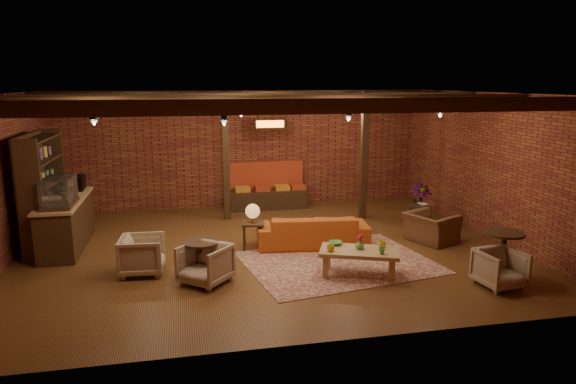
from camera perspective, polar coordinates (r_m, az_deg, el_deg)
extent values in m
plane|color=#361E0D|center=(10.78, -2.29, -6.38)|extent=(10.00, 10.00, 0.00)
cube|color=black|center=(10.22, -2.44, 10.89)|extent=(10.00, 8.00, 0.02)
cube|color=maroon|center=(14.30, -5.00, 4.80)|extent=(10.00, 0.02, 3.20)
cube|color=maroon|center=(6.57, 3.38, -4.04)|extent=(10.00, 0.02, 3.20)
cube|color=maroon|center=(12.22, 21.47, 2.73)|extent=(0.02, 8.00, 3.20)
cylinder|color=black|center=(11.81, -3.70, 9.35)|extent=(9.60, 0.12, 0.12)
cube|color=black|center=(12.86, -6.91, 3.92)|extent=(0.16, 0.16, 3.20)
cube|color=black|center=(13.01, 8.45, 3.97)|extent=(0.16, 0.16, 3.20)
imported|color=#337F33|center=(11.73, -23.02, 0.35)|extent=(0.35, 0.39, 0.30)
cube|color=orange|center=(13.42, -2.03, 7.57)|extent=(0.86, 0.06, 0.30)
cube|color=maroon|center=(10.06, 5.62, -7.78)|extent=(3.89, 3.22, 0.01)
imported|color=#A44816|center=(10.91, 2.74, -4.28)|extent=(2.41, 1.17, 0.68)
cube|color=olive|center=(9.33, 7.94, -6.57)|extent=(1.55, 1.16, 0.07)
cube|color=olive|center=(9.22, 4.19, -8.32)|extent=(0.09, 0.09, 0.41)
cube|color=olive|center=(9.19, 11.51, -8.61)|extent=(0.09, 0.09, 0.41)
cube|color=olive|center=(9.68, 4.48, -7.31)|extent=(0.09, 0.09, 0.41)
cube|color=olive|center=(9.65, 11.43, -7.58)|extent=(0.09, 0.09, 0.41)
imported|color=gold|center=(9.17, 4.76, -6.25)|extent=(0.18, 0.18, 0.11)
imported|color=#4C9C47|center=(9.15, 10.38, -6.49)|extent=(0.15, 0.15, 0.11)
imported|color=gold|center=(9.52, 10.37, -5.73)|extent=(0.18, 0.18, 0.11)
imported|color=#4C9C47|center=(9.55, 5.30, -5.67)|extent=(0.31, 0.31, 0.06)
imported|color=#4C9C47|center=(9.36, 7.97, -5.88)|extent=(0.17, 0.17, 0.14)
sphere|color=red|center=(9.32, 7.99, -5.10)|extent=(0.10, 0.10, 0.10)
cube|color=black|center=(10.71, -3.93, -3.48)|extent=(0.52, 0.52, 0.04)
cylinder|color=black|center=(10.79, -3.91, -4.92)|extent=(0.04, 0.04, 0.52)
cylinder|color=#9C6634|center=(10.70, -3.93, -3.31)|extent=(0.15, 0.15, 0.02)
cylinder|color=#9C6634|center=(10.68, -3.94, -2.92)|extent=(0.04, 0.04, 0.22)
sphere|color=#CC8930|center=(10.64, -3.95, -2.13)|extent=(0.30, 0.30, 0.30)
cylinder|color=black|center=(9.20, -9.62, -5.53)|extent=(0.65, 0.65, 0.04)
cylinder|color=black|center=(9.31, -9.55, -7.43)|extent=(0.09, 0.09, 0.63)
cylinder|color=black|center=(9.42, -9.48, -9.24)|extent=(0.39, 0.39, 0.04)
imported|color=beige|center=(9.72, -15.89, -6.54)|extent=(0.76, 0.80, 0.78)
imported|color=beige|center=(9.03, -9.20, -7.70)|extent=(1.02, 1.02, 0.77)
imported|color=brown|center=(11.56, 15.65, -3.31)|extent=(0.99, 1.16, 0.86)
cube|color=black|center=(12.59, 14.40, -1.47)|extent=(0.63, 0.63, 0.05)
cylinder|color=black|center=(12.65, 14.34, -2.71)|extent=(0.05, 0.05, 0.52)
imported|color=black|center=(12.58, 14.41, -1.32)|extent=(0.25, 0.29, 0.02)
cylinder|color=black|center=(9.92, 22.93, -4.24)|extent=(0.69, 0.69, 0.04)
cylinder|color=black|center=(10.03, 22.75, -6.38)|extent=(0.11, 0.11, 0.76)
cylinder|color=black|center=(10.15, 22.57, -8.42)|extent=(0.42, 0.42, 0.04)
imported|color=beige|center=(9.49, 22.51, -7.68)|extent=(0.77, 0.73, 0.72)
imported|color=#4C7F4C|center=(12.71, 14.65, 3.03)|extent=(1.89, 1.89, 2.99)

